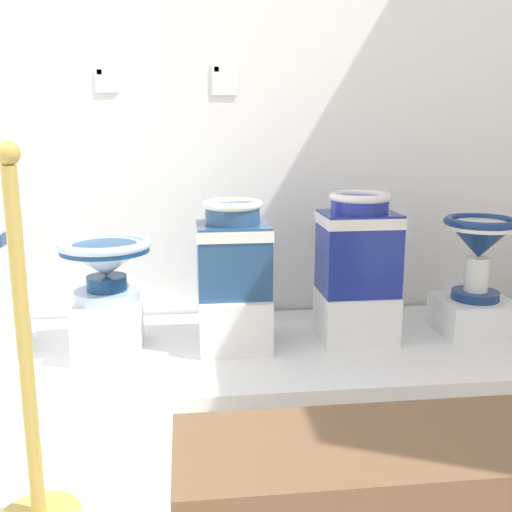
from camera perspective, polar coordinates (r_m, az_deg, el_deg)
The scene contains 14 objects.
wall_back at distance 3.24m, azimuth -2.82°, elevation 21.91°, with size 3.69×0.06×3.28m, color white.
display_platform at distance 2.84m, azimuth -1.61°, elevation -9.45°, with size 2.93×1.03×0.09m, color white.
plinth_block_tall_cobalt at distance 2.80m, azimuth -13.77°, elevation -6.46°, with size 0.28×0.39×0.24m, color white.
antique_toilet_tall_cobalt at distance 2.72m, azimuth -14.10°, elevation -0.42°, with size 0.41×0.41×0.28m.
plinth_block_squat_floral at distance 2.82m, azimuth -2.15°, elevation -5.96°, with size 0.32×0.39×0.24m, color white.
antique_toilet_squat_floral at distance 2.73m, azimuth -2.21°, elevation 0.81°, with size 0.33×0.31×0.43m.
plinth_block_pale_glazed at distance 2.92m, azimuth 9.44°, elevation -5.59°, with size 0.35×0.31×0.23m, color white.
antique_toilet_pale_glazed at distance 2.83m, azimuth 9.70°, elevation 1.38°, with size 0.35×0.29×0.47m.
plinth_block_leftmost at distance 3.17m, azimuth 19.95°, elevation -5.32°, with size 0.35×0.33×0.17m, color white.
antique_toilet_leftmost at distance 3.08m, azimuth 20.46°, elevation 1.31°, with size 0.35×0.35×0.41m.
info_placard_second at distance 3.18m, azimuth -14.00°, elevation 15.96°, with size 0.11×0.01×0.12m.
info_placard_third at distance 3.16m, azimuth -3.00°, elevation 16.45°, with size 0.13×0.01×0.16m.
stanchion_post_near_left at distance 1.79m, azimuth -20.69°, elevation -13.19°, with size 0.23×0.23×1.07m.
museum_bench at distance 1.60m, azimuth 15.05°, elevation -22.47°, with size 1.15×0.36×0.40m, color brown.
Camera 1 is at (1.50, -0.50, 1.11)m, focal length 42.11 mm.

